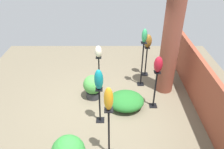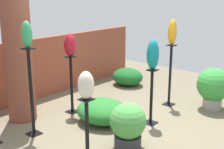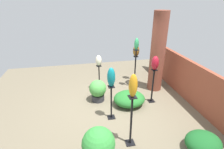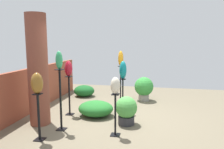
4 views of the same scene
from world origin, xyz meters
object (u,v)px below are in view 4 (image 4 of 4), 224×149
at_px(pedestal_ivory, 115,117).
at_px(art_vase_jade, 59,60).
at_px(pedestal_teal, 123,97).
at_px(potted_plant_front_right, 126,110).
at_px(pedestal_amber, 121,86).
at_px(art_vase_ruby, 69,69).
at_px(art_vase_bronze, 37,83).
at_px(pedestal_ruby, 69,97).
at_px(pedestal_bronze, 39,119).
at_px(pedestal_jade, 61,102).
at_px(brick_pillar, 38,70).
at_px(art_vase_teal, 123,70).
at_px(art_vase_amber, 121,59).
at_px(art_vase_ivory, 115,86).
at_px(potted_plant_walkway_edge, 144,88).

bearing_deg(pedestal_ivory, art_vase_jade, 87.74).
xyz_separation_m(pedestal_teal, potted_plant_front_right, (-0.94, -0.24, -0.06)).
distance_m(pedestal_amber, art_vase_ruby, 2.05).
relative_size(pedestal_amber, art_vase_bronze, 2.86).
height_order(pedestal_ruby, pedestal_amber, pedestal_amber).
bearing_deg(pedestal_bronze, art_vase_ruby, 0.45).
height_order(pedestal_ruby, pedestal_jade, pedestal_jade).
relative_size(brick_pillar, potted_plant_front_right, 3.84).
bearing_deg(art_vase_teal, art_vase_amber, 13.12).
bearing_deg(pedestal_teal, art_vase_ivory, -176.61).
bearing_deg(art_vase_jade, potted_plant_walkway_edge, -30.13).
relative_size(pedestal_jade, pedestal_amber, 1.15).
relative_size(brick_pillar, pedestal_ruby, 2.47).
distance_m(pedestal_jade, potted_plant_front_right, 1.56).
distance_m(pedestal_bronze, potted_plant_walkway_edge, 3.97).
distance_m(pedestal_jade, potted_plant_walkway_edge, 3.36).
relative_size(brick_pillar, pedestal_jade, 1.90).
distance_m(pedestal_bronze, art_vase_jade, 1.31).
bearing_deg(pedestal_jade, art_vase_jade, 0.00).
xyz_separation_m(art_vase_jade, art_vase_amber, (2.55, -0.94, -0.14)).
bearing_deg(art_vase_amber, potted_plant_front_right, -166.39).
xyz_separation_m(pedestal_ruby, art_vase_bronze, (-1.61, -0.01, 0.70)).
bearing_deg(art_vase_teal, art_vase_ruby, 111.40).
height_order(art_vase_amber, art_vase_bronze, art_vase_amber).
height_order(brick_pillar, potted_plant_front_right, brick_pillar).
bearing_deg(art_vase_teal, brick_pillar, 125.89).
xyz_separation_m(brick_pillar, art_vase_jade, (-0.24, -0.66, 0.27)).
xyz_separation_m(art_vase_ivory, potted_plant_front_right, (0.68, -0.14, -0.72)).
xyz_separation_m(brick_pillar, pedestal_jade, (-0.24, -0.66, -0.68)).
height_order(art_vase_ivory, potted_plant_walkway_edge, art_vase_ivory).
distance_m(pedestal_bronze, art_vase_ruby, 1.81).
relative_size(pedestal_amber, pedestal_teal, 1.27).
distance_m(pedestal_ruby, potted_plant_front_right, 1.68).
bearing_deg(potted_plant_front_right, art_vase_jade, 114.11).
height_order(art_vase_ruby, art_vase_jade, art_vase_jade).
bearing_deg(pedestal_ivory, potted_plant_front_right, -11.68).
bearing_deg(pedestal_teal, pedestal_bronze, 147.34).
bearing_deg(pedestal_ruby, potted_plant_walkway_edge, -45.42).
relative_size(pedestal_ruby, art_vase_jade, 2.68).
xyz_separation_m(brick_pillar, art_vase_amber, (2.31, -1.60, 0.13)).
height_order(pedestal_amber, art_vase_ivory, art_vase_ivory).
distance_m(art_vase_amber, art_vase_bronze, 3.35).
height_order(pedestal_jade, pedestal_teal, pedestal_jade).
relative_size(pedestal_jade, art_vase_jade, 3.49).
bearing_deg(art_vase_ruby, pedestal_ivory, -125.76).
distance_m(pedestal_jade, art_vase_bronze, 0.82).
height_order(brick_pillar, pedestal_teal, brick_pillar).
bearing_deg(art_vase_bronze, pedestal_amber, -20.16).
distance_m(art_vase_ivory, potted_plant_walkway_edge, 3.05).
relative_size(pedestal_ivory, potted_plant_walkway_edge, 1.13).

